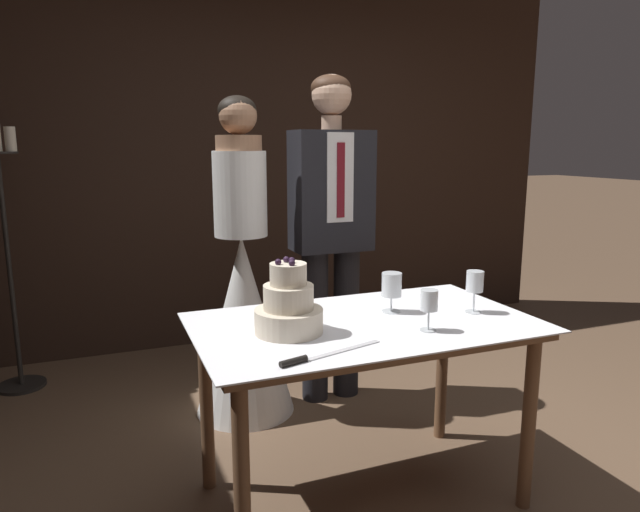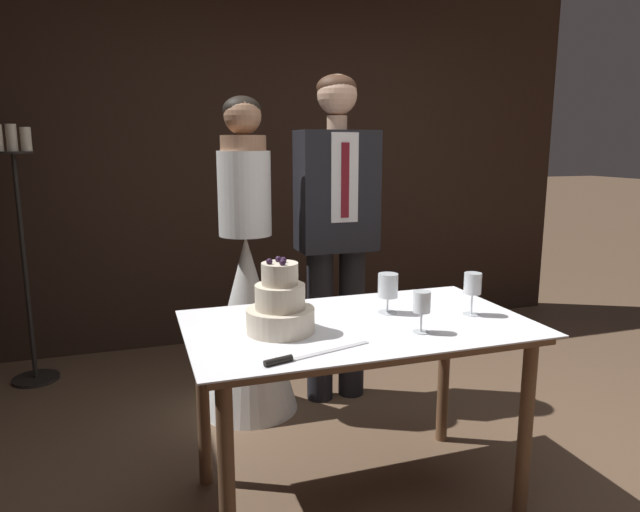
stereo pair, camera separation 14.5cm
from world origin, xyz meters
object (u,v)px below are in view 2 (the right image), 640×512
Objects in this scene: cake_knife at (298,357)px; bride at (247,301)px; tiered_cake at (280,306)px; wine_glass_far at (422,304)px; groom at (336,221)px; candle_stand at (23,251)px; wine_glass_middle at (388,288)px; wine_glass_near at (473,286)px; cake_table at (358,344)px.

bride is (0.08, 1.27, -0.15)m from cake_knife.
wine_glass_far is (0.50, -0.18, 0.01)m from tiered_cake.
candle_stand is at bearing 154.80° from groom.
wine_glass_middle is 0.27m from wine_glass_far.
candle_stand is at bearing 103.45° from cake_knife.
wine_glass_near is 0.10× the size of groom.
candle_stand reaches higher than tiered_cake.
wine_glass_near reaches higher than wine_glass_middle.
cake_table is 2.31m from candle_stand.
wine_glass_middle is at bearing -46.05° from candle_stand.
bride reaches higher than tiered_cake.
bride is at bearing 179.96° from groom.
groom reaches higher than wine_glass_far.
wine_glass_near is at bearing -22.94° from wine_glass_middle.
tiered_cake is 1.80× the size of wine_glass_far.
cake_knife is 0.22× the size of groom.
tiered_cake reaches higher than cake_table.
wine_glass_far is 0.09× the size of groom.
wine_glass_far is at bearing -87.62° from wine_glass_middle.
tiered_cake is at bearing 160.54° from wine_glass_far.
wine_glass_middle is 2.35m from candle_stand.
cake_table is at bearing -153.52° from wine_glass_middle.
candle_stand is (-1.64, 1.96, -0.05)m from wine_glass_far.
groom is 1.92m from candle_stand.
wine_glass_far is 0.09× the size of bride.
wine_glass_near reaches higher than cake_knife.
wine_glass_far is (0.51, 0.11, 0.10)m from cake_knife.
groom is at bearing 85.92° from wine_glass_far.
wine_glass_far is at bearing -19.46° from tiered_cake.
cake_table is 0.53m from wine_glass_near.
wine_glass_middle reaches higher than wine_glass_far.
wine_glass_near is at bearing -77.46° from groom.
tiered_cake reaches higher than wine_glass_near.
cake_knife is at bearing -167.56° from wine_glass_far.
tiered_cake is 1.61× the size of wine_glass_near.
wine_glass_near is 2.67m from candle_stand.
wine_glass_far reaches higher than cake_knife.
wine_glass_near is 0.34m from wine_glass_far.
cake_knife is at bearing -163.11° from wine_glass_near.
cake_knife reaches higher than cake_table.
tiered_cake is at bearing -93.78° from bride.
wine_glass_far is 1.17m from groom.
tiered_cake reaches higher than wine_glass_far.
groom is (0.52, -0.00, 0.42)m from bride.
groom reaches higher than wine_glass_near.
candle_stand reaches higher than cake_knife.
groom is (0.60, 1.26, 0.27)m from cake_knife.
wine_glass_far is at bearing -94.08° from groom.
wine_glass_far reaches higher than cake_table.
cake_knife is at bearing -115.25° from groom.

